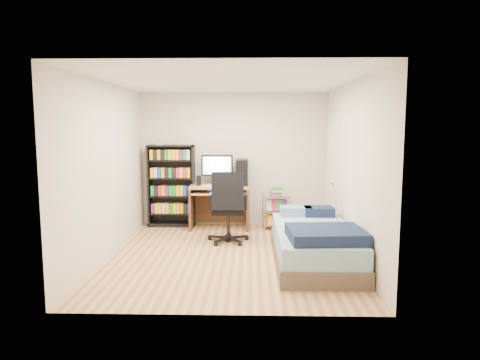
{
  "coord_description": "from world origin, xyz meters",
  "views": [
    {
      "loc": [
        0.31,
        -6.06,
        1.87
      ],
      "look_at": [
        0.15,
        0.4,
        1.06
      ],
      "focal_mm": 32.0,
      "sensor_mm": 36.0,
      "label": 1
    }
  ],
  "objects_px": {
    "bed": "(314,243)",
    "office_chair": "(228,220)",
    "media_shelf": "(171,185)",
    "computer_desk": "(226,189)"
  },
  "relations": [
    {
      "from": "media_shelf",
      "to": "office_chair",
      "type": "bearing_deg",
      "value": -45.22
    },
    {
      "from": "office_chair",
      "to": "media_shelf",
      "type": "bearing_deg",
      "value": 132.82
    },
    {
      "from": "bed",
      "to": "office_chair",
      "type": "bearing_deg",
      "value": 141.28
    },
    {
      "from": "office_chair",
      "to": "computer_desk",
      "type": "bearing_deg",
      "value": 93.44
    },
    {
      "from": "media_shelf",
      "to": "computer_desk",
      "type": "relative_size",
      "value": 1.18
    },
    {
      "from": "office_chair",
      "to": "bed",
      "type": "height_order",
      "value": "office_chair"
    },
    {
      "from": "media_shelf",
      "to": "computer_desk",
      "type": "distance_m",
      "value": 1.04
    },
    {
      "from": "media_shelf",
      "to": "computer_desk",
      "type": "height_order",
      "value": "media_shelf"
    },
    {
      "from": "computer_desk",
      "to": "office_chair",
      "type": "relative_size",
      "value": 1.15
    },
    {
      "from": "media_shelf",
      "to": "computer_desk",
      "type": "xyz_separation_m",
      "value": [
        1.03,
        -0.12,
        -0.06
      ]
    }
  ]
}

